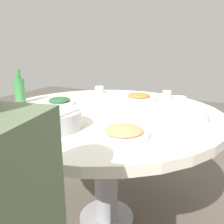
% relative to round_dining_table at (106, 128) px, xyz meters
% --- Properties ---
extents(ground, '(8.00, 8.00, 0.00)m').
position_rel_round_dining_table_xyz_m(ground, '(0.00, 0.00, -0.65)').
color(ground, '#595047').
extents(round_dining_table, '(1.33, 1.33, 0.76)m').
position_rel_round_dining_table_xyz_m(round_dining_table, '(0.00, 0.00, 0.00)').
color(round_dining_table, '#99999E').
rests_on(round_dining_table, ground).
extents(rice_bowl, '(0.27, 0.27, 0.09)m').
position_rel_round_dining_table_xyz_m(rice_bowl, '(0.07, 0.38, 0.15)').
color(rice_bowl, '#B2B5BA').
rests_on(rice_bowl, round_dining_table).
extents(soup_bowl, '(0.27, 0.27, 0.06)m').
position_rel_round_dining_table_xyz_m(soup_bowl, '(-0.42, -0.02, 0.13)').
color(soup_bowl, white).
rests_on(soup_bowl, round_dining_table).
extents(dish_greens, '(0.19, 0.19, 0.05)m').
position_rel_round_dining_table_xyz_m(dish_greens, '(0.34, 0.01, 0.12)').
color(dish_greens, white).
rests_on(dish_greens, round_dining_table).
extents(dish_tofu_braise, '(0.23, 0.23, 0.04)m').
position_rel_round_dining_table_xyz_m(dish_tofu_braise, '(-0.06, -0.38, 0.12)').
color(dish_tofu_braise, silver).
rests_on(dish_tofu_braise, round_dining_table).
extents(dish_shrimp, '(0.22, 0.22, 0.04)m').
position_rel_round_dining_table_xyz_m(dish_shrimp, '(-0.26, 0.31, 0.12)').
color(dish_shrimp, silver).
rests_on(dish_shrimp, round_dining_table).
extents(green_bottle, '(0.07, 0.07, 0.22)m').
position_rel_round_dining_table_xyz_m(green_bottle, '(0.59, 0.10, 0.19)').
color(green_bottle, '#388242').
rests_on(green_bottle, round_dining_table).
extents(tea_cup_near, '(0.08, 0.08, 0.06)m').
position_rel_round_dining_table_xyz_m(tea_cup_near, '(-0.36, -0.31, 0.14)').
color(tea_cup_near, silver).
rests_on(tea_cup_near, round_dining_table).
extents(tea_cup_far, '(0.06, 0.06, 0.05)m').
position_rel_round_dining_table_xyz_m(tea_cup_far, '(-0.23, -0.49, 0.13)').
color(tea_cup_far, silver).
rests_on(tea_cup_far, round_dining_table).
extents(tea_cup_side, '(0.07, 0.07, 0.05)m').
position_rel_round_dining_table_xyz_m(tea_cup_side, '(0.30, -0.43, 0.13)').
color(tea_cup_side, silver).
rests_on(tea_cup_side, round_dining_table).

